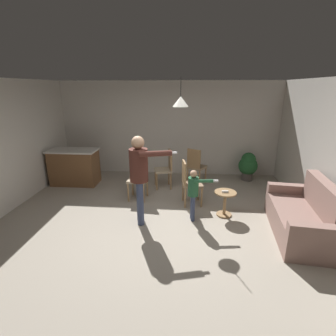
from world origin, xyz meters
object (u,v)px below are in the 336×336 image
at_px(side_table_by_couch, 225,201).
at_px(spare_remote_on_table, 225,192).
at_px(kitchen_counter, 75,167).
at_px(dining_chair_near_wall, 166,167).
at_px(dining_chair_centre_back, 189,181).
at_px(person_child, 194,190).
at_px(dining_chair_by_counter, 196,165).
at_px(potted_plant_corner, 248,165).
at_px(couch_floral, 303,217).
at_px(person_adult, 140,171).
at_px(dining_chair_spare, 138,176).

relative_size(side_table_by_couch, spare_remote_on_table, 4.00).
height_order(kitchen_counter, side_table_by_couch, kitchen_counter).
relative_size(dining_chair_near_wall, dining_chair_centre_back, 1.00).
height_order(person_child, dining_chair_centre_back, person_child).
relative_size(side_table_by_couch, dining_chair_by_counter, 0.52).
relative_size(dining_chair_by_counter, potted_plant_corner, 1.25).
xyz_separation_m(couch_floral, dining_chair_near_wall, (-2.63, 1.99, 0.21)).
relative_size(person_adult, dining_chair_by_counter, 1.70).
bearing_deg(potted_plant_corner, dining_chair_near_wall, -161.94).
height_order(dining_chair_by_counter, dining_chair_near_wall, same).
height_order(side_table_by_couch, person_adult, person_adult).
distance_m(dining_chair_by_counter, potted_plant_corner, 1.55).
bearing_deg(couch_floral, dining_chair_spare, 74.29).
xyz_separation_m(side_table_by_couch, spare_remote_on_table, (-0.01, -0.03, 0.21)).
relative_size(kitchen_counter, side_table_by_couch, 2.42).
bearing_deg(dining_chair_near_wall, side_table_by_couch, -149.83).
xyz_separation_m(dining_chair_near_wall, dining_chair_spare, (-0.58, -0.70, 0.00)).
bearing_deg(kitchen_counter, dining_chair_centre_back, -18.15).
bearing_deg(dining_chair_by_counter, couch_floral, -20.82).
bearing_deg(dining_chair_by_counter, potted_plant_corner, 47.45).
relative_size(dining_chair_by_counter, dining_chair_spare, 1.00).
bearing_deg(person_adult, dining_chair_centre_back, 119.74).
xyz_separation_m(couch_floral, dining_chair_centre_back, (-2.03, 1.05, 0.21)).
bearing_deg(dining_chair_by_counter, person_child, -62.68).
height_order(person_adult, dining_chair_centre_back, person_adult).
bearing_deg(dining_chair_centre_back, kitchen_counter, -117.71).
relative_size(dining_chair_by_counter, dining_chair_near_wall, 1.00).
height_order(couch_floral, side_table_by_couch, couch_floral).
bearing_deg(spare_remote_on_table, side_table_by_couch, 65.29).
relative_size(kitchen_counter, person_child, 1.22).
xyz_separation_m(dining_chair_spare, spare_remote_on_table, (1.90, -0.75, -0.01)).
xyz_separation_m(person_adult, spare_remote_on_table, (1.63, 0.38, -0.52)).
relative_size(kitchen_counter, dining_chair_near_wall, 1.26).
relative_size(person_child, spare_remote_on_table, 7.95).
xyz_separation_m(person_adult, dining_chair_by_counter, (1.08, 2.09, -0.51)).
bearing_deg(person_child, couch_floral, 72.89).
bearing_deg(dining_chair_spare, kitchen_counter, -18.21).
height_order(side_table_by_couch, dining_chair_by_counter, dining_chair_by_counter).
xyz_separation_m(couch_floral, spare_remote_on_table, (-1.31, 0.55, 0.21)).
height_order(potted_plant_corner, spare_remote_on_table, potted_plant_corner).
xyz_separation_m(person_adult, dining_chair_centre_back, (0.91, 0.88, -0.51)).
bearing_deg(couch_floral, person_child, 86.15).
distance_m(person_adult, dining_chair_near_wall, 1.93).
bearing_deg(dining_chair_centre_back, person_adult, -55.57).
distance_m(kitchen_counter, side_table_by_couch, 4.09).
height_order(dining_chair_near_wall, potted_plant_corner, dining_chair_near_wall).
relative_size(side_table_by_couch, dining_chair_spare, 0.52).
relative_size(person_child, dining_chair_by_counter, 1.03).
bearing_deg(dining_chair_centre_back, potted_plant_corner, 126.08).
xyz_separation_m(person_adult, potted_plant_corner, (2.56, 2.56, -0.62)).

